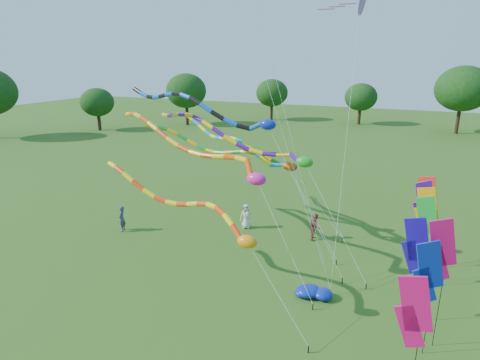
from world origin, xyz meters
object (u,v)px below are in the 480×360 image
at_px(person_a, 246,216).
at_px(blue_nylon_heap, 308,292).
at_px(person_c, 315,226).
at_px(tube_kite_orange, 198,149).
at_px(person_b, 122,219).
at_px(tube_kite_red, 193,210).

bearing_deg(person_a, blue_nylon_heap, -60.84).
distance_m(blue_nylon_heap, person_c, 6.36).
bearing_deg(tube_kite_orange, person_c, 58.50).
bearing_deg(person_a, tube_kite_orange, -122.57).
bearing_deg(tube_kite_orange, person_b, -157.27).
xyz_separation_m(tube_kite_red, person_c, (3.91, 7.88, -3.33)).
bearing_deg(blue_nylon_heap, person_a, 132.51).
bearing_deg(blue_nylon_heap, person_b, 168.56).
height_order(tube_kite_red, person_a, tube_kite_red).
bearing_deg(person_c, tube_kite_orange, 111.05).
height_order(person_b, person_c, person_b).
distance_m(tube_kite_red, person_b, 9.38).
height_order(person_a, person_c, person_c).
distance_m(tube_kite_red, blue_nylon_heap, 6.60).
bearing_deg(tube_kite_red, blue_nylon_heap, 36.67).
relative_size(tube_kite_red, person_a, 7.00).
distance_m(tube_kite_red, tube_kite_orange, 4.78).
height_order(blue_nylon_heap, person_b, person_b).
distance_m(tube_kite_red, person_a, 8.46).
bearing_deg(tube_kite_orange, tube_kite_red, -40.35).
xyz_separation_m(tube_kite_red, blue_nylon_heap, (5.04, 1.64, -3.93)).
relative_size(tube_kite_red, blue_nylon_heap, 8.49).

